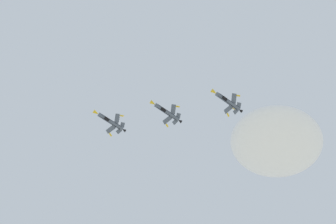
{
  "coord_description": "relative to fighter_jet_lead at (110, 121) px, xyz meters",
  "views": [
    {
      "loc": [
        1.01,
        -7.01,
        1.66
      ],
      "look_at": [
        18.11,
        61.44,
        148.69
      ],
      "focal_mm": 42.12,
      "sensor_mm": 36.0,
      "label": 1
    }
  ],
  "objects": [
    {
      "name": "fighter_jet_right_wing",
      "position": [
        44.92,
        -21.39,
        -1.2
      ],
      "size": [
        15.28,
        9.25,
        5.94
      ],
      "rotation": [
        0.0,
        0.61,
        1.96
      ],
      "color": "#4C5666"
    },
    {
      "name": "fighter_jet_lead",
      "position": [
        0.0,
        0.0,
        0.0
      ],
      "size": [
        15.28,
        9.28,
        5.86
      ],
      "rotation": [
        0.0,
        0.6,
        1.96
      ],
      "color": "#4C5666"
    },
    {
      "name": "fighter_jet_left_wing",
      "position": [
        22.16,
        -9.71,
        0.67
      ],
      "size": [
        15.28,
        9.27,
        5.9
      ],
      "rotation": [
        0.0,
        0.61,
        1.96
      ],
      "color": "#4C5666"
    },
    {
      "name": "cloud_low_wispy",
      "position": [
        114.48,
        38.39,
        94.53
      ],
      "size": [
        66.57,
        56.79,
        25.24
      ],
      "primitive_type": "ellipsoid",
      "color": "white"
    }
  ]
}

